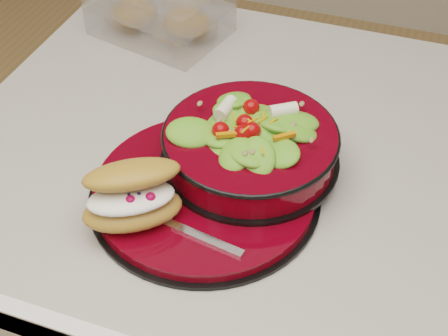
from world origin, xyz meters
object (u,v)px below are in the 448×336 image
(croissant, at_px, (133,196))
(pastry_box, at_px, (160,10))
(dinner_plate, at_px, (205,191))
(salad_bowl, at_px, (250,139))
(fork, at_px, (183,229))

(croissant, bearing_deg, pastry_box, 76.66)
(croissant, bearing_deg, dinner_plate, 17.87)
(dinner_plate, relative_size, salad_bowl, 1.26)
(croissant, xyz_separation_m, pastry_box, (-0.16, 0.44, -0.01))
(salad_bowl, relative_size, croissant, 1.74)
(salad_bowl, bearing_deg, pastry_box, 131.64)
(dinner_plate, height_order, fork, fork)
(dinner_plate, xyz_separation_m, fork, (0.00, -0.08, 0.01))
(dinner_plate, xyz_separation_m, pastry_box, (-0.22, 0.36, 0.03))
(salad_bowl, bearing_deg, croissant, -125.21)
(salad_bowl, relative_size, pastry_box, 0.97)
(dinner_plate, distance_m, fork, 0.08)
(salad_bowl, distance_m, croissant, 0.18)
(dinner_plate, relative_size, pastry_box, 1.22)
(croissant, relative_size, fork, 0.91)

